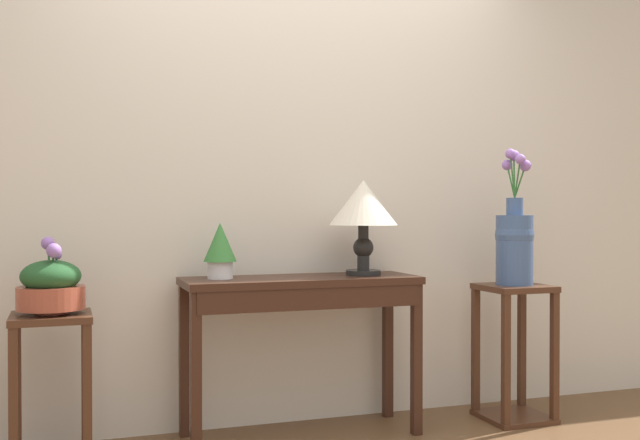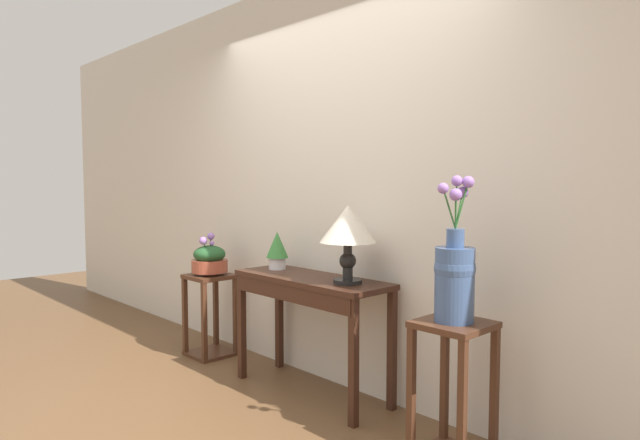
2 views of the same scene
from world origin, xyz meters
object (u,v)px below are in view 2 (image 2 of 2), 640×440
at_px(planter_bowl_wide_left, 209,259).
at_px(pedestal_stand_left, 210,315).
at_px(table_lamp, 348,228).
at_px(flower_vase_tall_right, 455,274).
at_px(pedestal_stand_right, 453,392).
at_px(potted_plant_on_console, 277,249).
at_px(console_table, 308,295).

bearing_deg(planter_bowl_wide_left, pedestal_stand_left, 103.83).
xyz_separation_m(table_lamp, flower_vase_tall_right, (0.80, -0.10, -0.17)).
bearing_deg(table_lamp, pedestal_stand_left, -178.10).
xyz_separation_m(table_lamp, planter_bowl_wide_left, (-1.45, -0.05, -0.34)).
bearing_deg(flower_vase_tall_right, pedestal_stand_right, -151.97).
distance_m(potted_plant_on_console, pedestal_stand_right, 1.62).
xyz_separation_m(potted_plant_on_console, flower_vase_tall_right, (1.51, -0.13, 0.02)).
xyz_separation_m(pedestal_stand_left, flower_vase_tall_right, (2.26, -0.05, 0.61)).
bearing_deg(potted_plant_on_console, table_lamp, -2.62).
relative_size(pedestal_stand_left, flower_vase_tall_right, 0.92).
xyz_separation_m(table_lamp, potted_plant_on_console, (-0.71, 0.03, -0.19)).
relative_size(table_lamp, pedestal_stand_left, 0.73).
xyz_separation_m(planter_bowl_wide_left, pedestal_stand_right, (2.26, -0.05, -0.42)).
bearing_deg(pedestal_stand_right, console_table, 176.21).
distance_m(table_lamp, potted_plant_on_console, 0.74).
bearing_deg(flower_vase_tall_right, pedestal_stand_left, 178.74).
distance_m(planter_bowl_wide_left, flower_vase_tall_right, 2.26).
bearing_deg(pedestal_stand_right, pedestal_stand_left, 178.74).
height_order(pedestal_stand_left, planter_bowl_wide_left, planter_bowl_wide_left).
relative_size(planter_bowl_wide_left, pedestal_stand_right, 0.47).
height_order(potted_plant_on_console, planter_bowl_wide_left, potted_plant_on_console).
bearing_deg(planter_bowl_wide_left, pedestal_stand_right, -1.25).
height_order(pedestal_stand_left, flower_vase_tall_right, flower_vase_tall_right).
bearing_deg(pedestal_stand_left, potted_plant_on_console, 6.19).
bearing_deg(table_lamp, flower_vase_tall_right, -6.93).
height_order(table_lamp, flower_vase_tall_right, flower_vase_tall_right).
bearing_deg(pedestal_stand_left, flower_vase_tall_right, -1.26).
height_order(planter_bowl_wide_left, pedestal_stand_right, planter_bowl_wide_left).
bearing_deg(pedestal_stand_left, pedestal_stand_right, -1.26).
bearing_deg(pedestal_stand_right, flower_vase_tall_right, 28.03).
relative_size(table_lamp, pedestal_stand_right, 0.67).
height_order(planter_bowl_wide_left, flower_vase_tall_right, flower_vase_tall_right).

